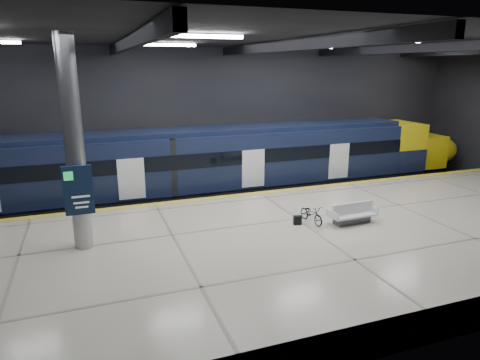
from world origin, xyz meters
TOP-DOWN VIEW (x-y plane):
  - ground at (0.00, 0.00)m, footprint 30.00×30.00m
  - room_shell at (-0.00, 0.00)m, footprint 30.10×16.10m
  - platform at (0.00, -2.50)m, footprint 30.00×11.00m
  - safety_strip at (0.00, 2.75)m, footprint 30.00×0.40m
  - rails at (0.00, 5.50)m, footprint 30.00×1.52m
  - train at (-1.05, 5.50)m, footprint 29.40×2.84m
  - bench at (1.79, -2.18)m, footprint 1.89×0.84m
  - bicycle at (0.33, -1.60)m, footprint 0.64×1.42m
  - pannier_bag at (-0.27, -1.60)m, footprint 0.33×0.25m
  - info_column at (-8.00, -1.03)m, footprint 0.90×0.78m

SIDE VIEW (x-z plane):
  - ground at x=0.00m, z-range 0.00..0.00m
  - rails at x=0.00m, z-range 0.00..0.16m
  - platform at x=0.00m, z-range 0.00..1.10m
  - safety_strip at x=0.00m, z-range 1.10..1.11m
  - pannier_bag at x=-0.27m, z-range 1.10..1.45m
  - bench at x=1.79m, z-range 0.98..1.80m
  - bicycle at x=0.33m, z-range 1.10..1.82m
  - train at x=-1.05m, z-range 0.16..3.95m
  - info_column at x=-8.00m, z-range 1.01..7.91m
  - room_shell at x=0.00m, z-range 1.69..9.74m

